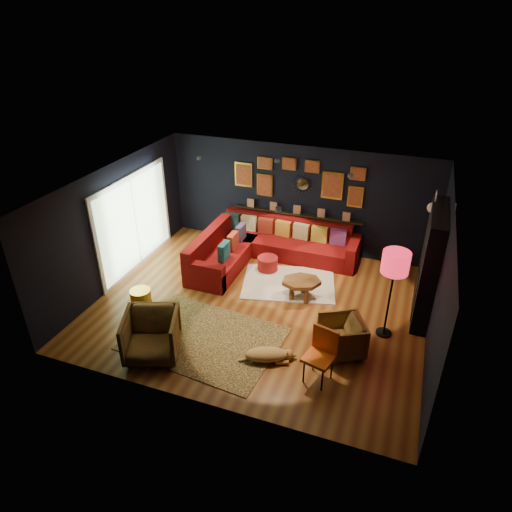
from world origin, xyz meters
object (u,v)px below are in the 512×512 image
(armchair_right, at_px, (342,335))
(coffee_table, at_px, (301,284))
(pouf, at_px, (268,263))
(armchair_left, at_px, (151,334))
(gold_stool, at_px, (141,301))
(floor_lamp, at_px, (395,266))
(sectional, at_px, (261,248))
(dog, at_px, (266,353))
(orange_chair, at_px, (322,351))

(armchair_right, bearing_deg, coffee_table, -169.01)
(armchair_right, bearing_deg, pouf, -164.00)
(armchair_left, relative_size, gold_stool, 1.82)
(gold_stool, bearing_deg, armchair_right, 2.66)
(gold_stool, relative_size, floor_lamp, 0.29)
(coffee_table, relative_size, armchair_left, 1.08)
(coffee_table, bearing_deg, armchair_left, -127.24)
(pouf, relative_size, gold_stool, 0.91)
(gold_stool, bearing_deg, armchair_left, -49.27)
(sectional, relative_size, armchair_left, 3.66)
(gold_stool, bearing_deg, floor_lamp, 11.76)
(sectional, bearing_deg, floor_lamp, -30.83)
(coffee_table, bearing_deg, gold_stool, -151.33)
(pouf, distance_m, armchair_right, 3.08)
(pouf, bearing_deg, floor_lamp, -27.21)
(dog, bearing_deg, pouf, 87.12)
(coffee_table, distance_m, armchair_left, 3.25)
(sectional, xyz_separation_m, gold_stool, (-1.52, -2.82, -0.07))
(orange_chair, bearing_deg, armchair_right, 89.93)
(dog, bearing_deg, floor_lamp, 17.13)
(armchair_left, distance_m, floor_lamp, 4.36)
(armchair_right, bearing_deg, dog, -87.33)
(armchair_right, distance_m, dog, 1.35)
(gold_stool, bearing_deg, dog, -9.99)
(floor_lamp, bearing_deg, gold_stool, -168.24)
(armchair_left, xyz_separation_m, floor_lamp, (3.75, 1.99, 1.01))
(coffee_table, xyz_separation_m, pouf, (-1.02, 0.84, -0.18))
(armchair_left, height_order, armchair_right, armchair_left)
(sectional, height_order, dog, sectional)
(orange_chair, xyz_separation_m, floor_lamp, (0.87, 1.52, 0.92))
(armchair_right, distance_m, gold_stool, 3.96)
(coffee_table, relative_size, floor_lamp, 0.58)
(sectional, height_order, pouf, sectional)
(coffee_table, distance_m, pouf, 1.34)
(pouf, distance_m, armchair_left, 3.57)
(pouf, height_order, orange_chair, orange_chair)
(coffee_table, bearing_deg, floor_lamp, -18.50)
(pouf, xyz_separation_m, gold_stool, (-1.83, -2.40, 0.08))
(coffee_table, relative_size, gold_stool, 1.97)
(armchair_left, bearing_deg, floor_lamp, 6.43)
(sectional, bearing_deg, orange_chair, -56.46)
(sectional, bearing_deg, armchair_right, -47.27)
(sectional, distance_m, armchair_right, 3.59)
(sectional, xyz_separation_m, coffee_table, (1.33, -1.26, 0.04))
(orange_chair, relative_size, floor_lamp, 0.54)
(orange_chair, height_order, floor_lamp, floor_lamp)
(coffee_table, xyz_separation_m, armchair_right, (1.10, -1.38, 0.01))
(floor_lamp, bearing_deg, armchair_left, -152.00)
(armchair_right, xyz_separation_m, orange_chair, (-0.20, -0.74, 0.19))
(armchair_left, xyz_separation_m, armchair_right, (3.07, 1.21, -0.09))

